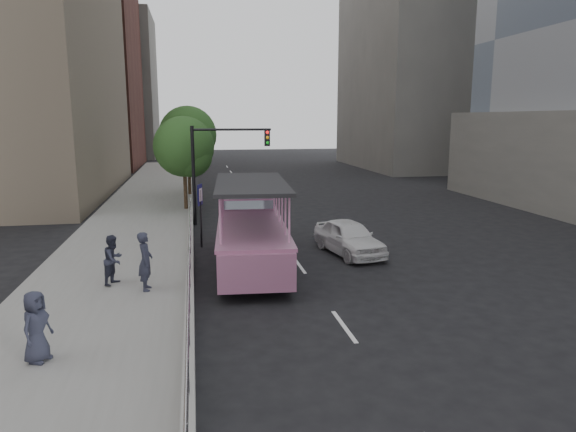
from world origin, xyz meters
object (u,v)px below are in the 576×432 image
parking_sign (200,208)px  traffic_signal (216,159)px  car (349,237)px  street_tree_near (186,149)px  pedestrian_mid (114,260)px  pedestrian_far (36,326)px  pedestrian_near (145,261)px  street_tree_far (189,137)px  duck_boat (250,230)px

parking_sign → traffic_signal: 5.33m
car → street_tree_near: size_ratio=0.73×
car → pedestrian_mid: (-8.89, -3.30, 0.40)m
pedestrian_far → street_tree_near: 19.67m
parking_sign → street_tree_near: (-0.65, 8.37, 2.07)m
pedestrian_near → traffic_signal: (2.74, 11.29, 2.28)m
pedestrian_mid → pedestrian_near: bearing=-100.8°
parking_sign → traffic_signal: traffic_signal is taller
pedestrian_near → street_tree_far: (1.34, 20.71, 3.09)m
duck_boat → traffic_signal: traffic_signal is taller
car → duck_boat: bearing=171.8°
car → pedestrian_near: 8.84m
pedestrian_near → car: bearing=-61.9°
duck_boat → pedestrian_far: (-5.63, -8.45, -0.12)m
car → parking_sign: size_ratio=1.50×
duck_boat → car: duck_boat is taller
duck_boat → traffic_signal: size_ratio=1.94×
traffic_signal → street_tree_far: street_tree_far is taller
pedestrian_far → street_tree_far: street_tree_far is taller
pedestrian_far → traffic_signal: 16.65m
pedestrian_far → parking_sign: 11.50m
pedestrian_near → street_tree_near: (1.14, 14.71, 2.60)m
traffic_signal → pedestrian_mid: bearing=-109.9°
street_tree_near → pedestrian_mid: bearing=-99.0°
duck_boat → pedestrian_mid: 5.70m
car → street_tree_far: size_ratio=0.65×
pedestrian_mid → parking_sign: 6.28m
pedestrian_far → street_tree_near: street_tree_near is taller
pedestrian_near → street_tree_near: 14.99m
car → pedestrian_far: size_ratio=2.60×
car → pedestrian_mid: pedestrian_mid is taller
duck_boat → car: bearing=2.2°
street_tree_far → street_tree_near: bearing=-91.9°
duck_boat → street_tree_far: 17.22m
car → traffic_signal: size_ratio=0.80×
pedestrian_mid → parking_sign: (2.86, 5.55, 0.64)m
street_tree_near → street_tree_far: bearing=88.1°
parking_sign → street_tree_far: size_ratio=0.43×
pedestrian_near → pedestrian_mid: 1.33m
pedestrian_far → street_tree_far: 25.65m
pedestrian_far → car: bearing=-25.6°
parking_sign → street_tree_near: size_ratio=0.49×
car → street_tree_near: bearing=111.7°
pedestrian_near → street_tree_near: bearing=-4.0°
pedestrian_mid → parking_sign: size_ratio=0.58×
duck_boat → street_tree_near: 11.38m
car → traffic_signal: traffic_signal is taller
pedestrian_far → traffic_signal: size_ratio=0.31×
pedestrian_mid → street_tree_far: street_tree_far is taller
duck_boat → pedestrian_near: (-3.70, -3.93, -0.00)m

